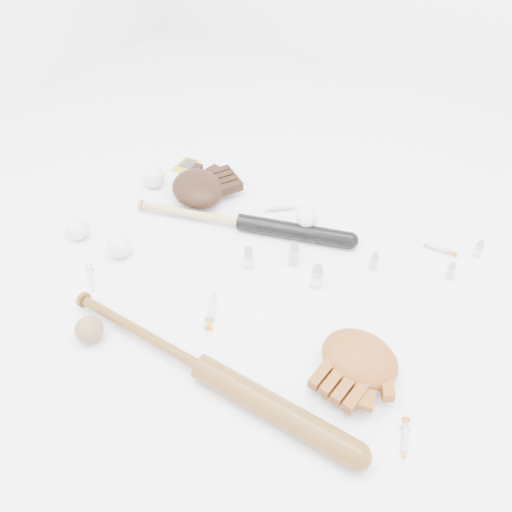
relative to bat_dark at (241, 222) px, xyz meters
The scene contains 22 objects.
bat_dark is the anchor object (origin of this frame).
bat_wood 0.59m from the bat_dark, 68.32° to the right, with size 0.92×0.07×0.07m, color brown, non-canonical shape.
glove_dark 0.23m from the bat_dark, 163.77° to the left, with size 0.26×0.26×0.09m, color black, non-canonical shape.
glove_tan 0.64m from the bat_dark, 30.01° to the right, with size 0.25×0.25×0.09m, color brown, non-canonical shape.
trading_card 0.44m from the bat_dark, 151.35° to the left, with size 0.07×0.10×0.01m, color gold.
pedestal 0.22m from the bat_dark, 22.96° to the left, with size 0.07×0.07×0.04m, color white.
baseball_on_pedestal 0.23m from the bat_dark, 22.96° to the left, with size 0.07×0.07×0.07m, color white.
baseball_left 0.55m from the bat_dark, 145.13° to the right, with size 0.08×0.08×0.08m, color white.
baseball_upper 0.41m from the bat_dark, behind, with size 0.08×0.08×0.08m, color white.
baseball_mid 0.41m from the bat_dark, 131.21° to the right, with size 0.08×0.08×0.08m, color white.
baseball_aged 0.61m from the bat_dark, 100.99° to the right, with size 0.08×0.08×0.08m, color brown.
syringe_0 0.52m from the bat_dark, 122.65° to the right, with size 0.14×0.02×0.02m, color #ADBCC6, non-canonical shape.
syringe_1 0.38m from the bat_dark, 71.83° to the right, with size 0.17×0.03×0.02m, color #ADBCC6, non-canonical shape.
syringe_2 0.18m from the bat_dark, 64.12° to the left, with size 0.16×0.03×0.02m, color #ADBCC6, non-canonical shape.
syringe_3 0.86m from the bat_dark, 32.00° to the right, with size 0.13×0.02×0.02m, color #ADBCC6, non-canonical shape.
syringe_4 0.66m from the bat_dark, 20.66° to the left, with size 0.15×0.03×0.02m, color #ADBCC6, non-canonical shape.
vial_0 0.46m from the bat_dark, ahead, with size 0.02×0.02×0.06m, color #ABB5BC.
vial_1 0.78m from the bat_dark, 20.39° to the left, with size 0.02×0.02×0.06m, color #ABB5BC.
vial_2 0.24m from the bat_dark, 14.94° to the right, with size 0.03×0.03×0.09m, color #ABB5BC.
vial_3 0.36m from the bat_dark, 18.39° to the right, with size 0.04×0.04×0.08m, color #ABB5BC.
vial_4 0.19m from the bat_dark, 51.09° to the right, with size 0.03×0.03×0.08m, color #ABB5BC.
vial_5 0.69m from the bat_dark, 10.52° to the left, with size 0.02×0.02×0.06m, color #ABB5BC.
Camera 1 is at (0.55, -0.91, 1.14)m, focal length 35.00 mm.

